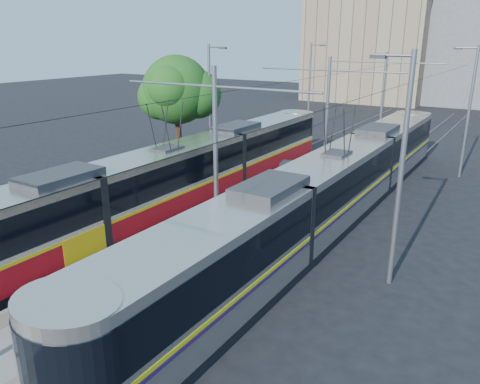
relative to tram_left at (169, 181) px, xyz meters
The scene contains 12 objects.
ground 9.94m from the tram_left, 68.43° to the right, with size 160.00×160.00×0.00m, color black.
platform 8.81m from the tram_left, 65.48° to the left, with size 4.00×50.00×0.30m, color gray.
tactile_strip_left 8.30m from the tram_left, 74.76° to the left, with size 0.70×50.00×0.01m, color gray.
tactile_strip_right 9.47m from the tram_left, 57.39° to the left, with size 0.70×50.00×0.01m, color gray.
rails 8.84m from the tram_left, 65.48° to the left, with size 8.71×70.00×0.03m.
tram_left is the anchor object (origin of this frame).
tram_right 7.94m from the tram_left, 24.84° to the left, with size 2.43×31.53×5.50m.
catenary 6.81m from the tram_left, 54.50° to the left, with size 9.20×70.00×7.00m.
street_lamps 12.67m from the tram_left, 73.16° to the left, with size 15.18×38.22×8.00m.
shelter 6.02m from the tram_left, 45.88° to the left, with size 0.75×1.02×2.03m.
tree 10.62m from the tram_left, 124.66° to the left, with size 5.05×4.67×7.34m.
building_left 51.57m from the tram_left, 97.17° to the left, with size 16.32×12.24×13.98m.
Camera 1 is at (10.94, -7.42, 8.28)m, focal length 35.00 mm.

